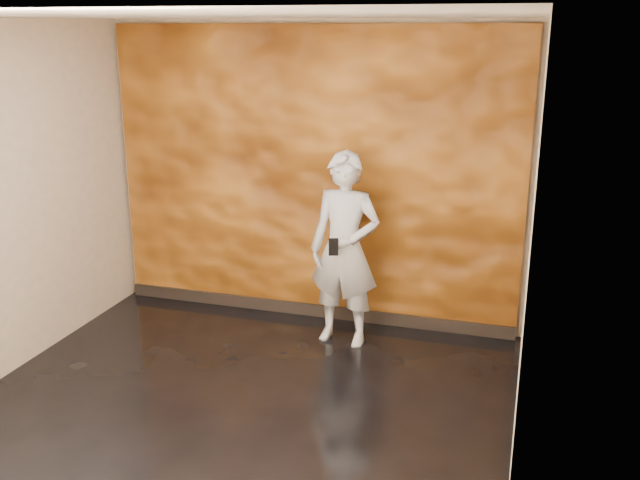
{
  "coord_description": "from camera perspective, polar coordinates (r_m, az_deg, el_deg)",
  "views": [
    {
      "loc": [
        1.99,
        -4.27,
        2.74
      ],
      "look_at": [
        0.39,
        0.94,
        1.09
      ],
      "focal_mm": 40.0,
      "sensor_mm": 36.0,
      "label": 1
    }
  ],
  "objects": [
    {
      "name": "man",
      "position": [
        6.22,
        2.0,
        -0.77
      ],
      "size": [
        0.66,
        0.46,
        1.72
      ],
      "primitive_type": "imported",
      "rotation": [
        0.0,
        0.0,
        -0.09
      ],
      "color": "#9FA3AD",
      "rests_on": "ground"
    },
    {
      "name": "room",
      "position": [
        4.9,
        -7.64,
        0.79
      ],
      "size": [
        4.02,
        4.02,
        2.81
      ],
      "color": "black",
      "rests_on": "ground"
    },
    {
      "name": "phone",
      "position": [
        5.96,
        1.08,
        -0.55
      ],
      "size": [
        0.08,
        0.04,
        0.15
      ],
      "primitive_type": "cube",
      "rotation": [
        0.0,
        0.0,
        0.33
      ],
      "color": "black",
      "rests_on": "man"
    },
    {
      "name": "feature_wall",
      "position": [
        6.68,
        -0.65,
        5.07
      ],
      "size": [
        3.9,
        0.06,
        2.75
      ],
      "primitive_type": "cube",
      "color": "#C07221",
      "rests_on": "ground"
    },
    {
      "name": "baseboard",
      "position": [
        7.03,
        -0.72,
        -5.58
      ],
      "size": [
        3.9,
        0.04,
        0.12
      ],
      "primitive_type": "cube",
      "color": "black",
      "rests_on": "ground"
    }
  ]
}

